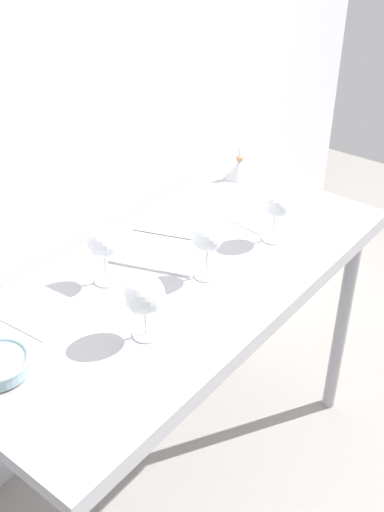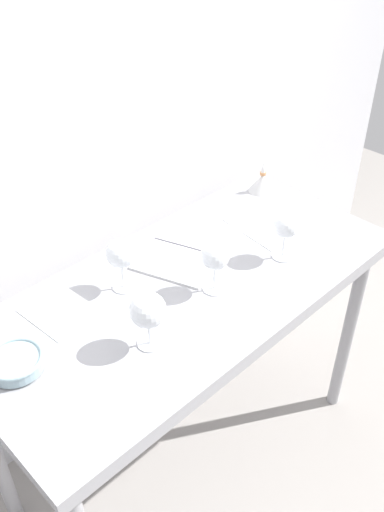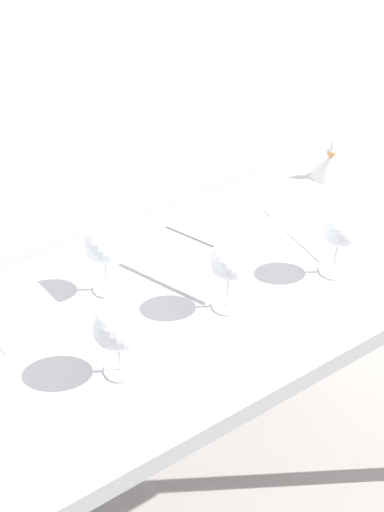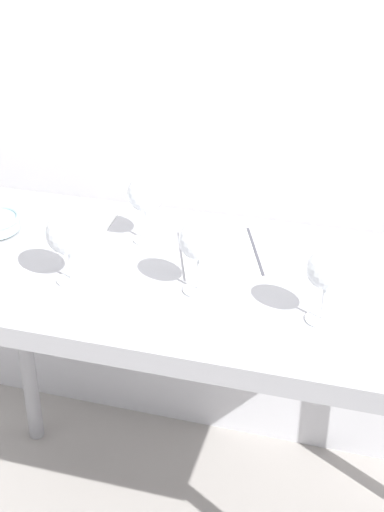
# 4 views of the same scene
# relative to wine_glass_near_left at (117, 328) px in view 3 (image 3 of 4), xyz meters

# --- Properties ---
(back_wall) EXTENTS (3.80, 0.04, 2.60)m
(back_wall) POSITION_rel_wine_glass_near_left_xyz_m (0.26, 0.61, 0.28)
(back_wall) COLOR silver
(back_wall) RESTS_ON ground_plane
(steel_counter) EXTENTS (1.40, 0.65, 0.90)m
(steel_counter) POSITION_rel_wine_glass_near_left_xyz_m (0.26, 0.11, -0.22)
(steel_counter) COLOR #99999E
(steel_counter) RESTS_ON ground_plane
(wine_glass_near_left) EXTENTS (0.10, 0.10, 0.17)m
(wine_glass_near_left) POSITION_rel_wine_glass_near_left_xyz_m (0.00, 0.00, 0.00)
(wine_glass_near_left) COLOR white
(wine_glass_near_left) RESTS_ON steel_counter
(wine_glass_near_center) EXTENTS (0.09, 0.09, 0.17)m
(wine_glass_near_center) POSITION_rel_wine_glass_near_left_xyz_m (0.29, 0.04, 0.00)
(wine_glass_near_center) COLOR white
(wine_glass_near_center) RESTS_ON steel_counter
(wine_glass_far_left) EXTENTS (0.09, 0.09, 0.17)m
(wine_glass_far_left) POSITION_rel_wine_glass_near_left_xyz_m (0.10, 0.24, 0.00)
(wine_glass_far_left) COLOR white
(wine_glass_far_left) RESTS_ON steel_counter
(wine_glass_near_right) EXTENTS (0.09, 0.09, 0.17)m
(wine_glass_near_right) POSITION_rel_wine_glass_near_left_xyz_m (0.57, -0.01, -0.00)
(wine_glass_near_right) COLOR white
(wine_glass_near_right) RESTS_ON steel_counter
(open_notebook) EXTENTS (0.42, 0.36, 0.01)m
(open_notebook) POSITION_rel_wine_glass_near_left_xyz_m (0.38, 0.25, -0.11)
(open_notebook) COLOR silver
(open_notebook) RESTS_ON steel_counter
(tasting_sheet_upper) EXTENTS (0.20, 0.27, 0.00)m
(tasting_sheet_upper) POSITION_rel_wine_glass_near_left_xyz_m (0.67, 0.15, -0.12)
(tasting_sheet_upper) COLOR white
(tasting_sheet_upper) RESTS_ON steel_counter
(tasting_sheet_lower) EXTENTS (0.18, 0.21, 0.00)m
(tasting_sheet_lower) POSITION_rel_wine_glass_near_left_xyz_m (-0.10, 0.28, -0.12)
(tasting_sheet_lower) COLOR white
(tasting_sheet_lower) RESTS_ON steel_counter
(decanter_funnel) EXTENTS (0.10, 0.10, 0.12)m
(decanter_funnel) POSITION_rel_wine_glass_near_left_xyz_m (0.86, 0.32, -0.08)
(decanter_funnel) COLOR silver
(decanter_funnel) RESTS_ON steel_counter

